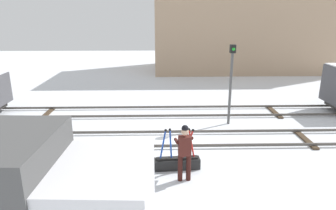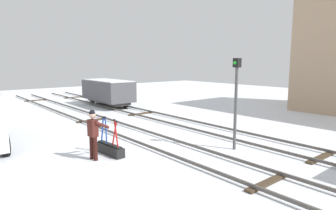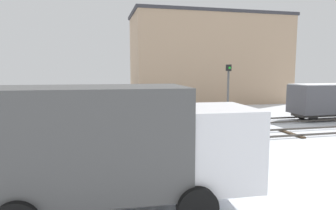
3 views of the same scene
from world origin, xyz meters
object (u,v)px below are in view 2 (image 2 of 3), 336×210
at_px(switch_lever_frame, 110,148).
at_px(signal_post, 236,94).
at_px(freight_car_back_track, 108,91).
at_px(rail_worker, 94,131).

xyz_separation_m(switch_lever_frame, signal_post, (2.63, 4.21, 2.01)).
height_order(switch_lever_frame, freight_car_back_track, freight_car_back_track).
height_order(switch_lever_frame, rail_worker, rail_worker).
height_order(rail_worker, signal_post, signal_post).
bearing_deg(freight_car_back_track, switch_lever_frame, -26.82).
bearing_deg(signal_post, rail_worker, -116.52).
height_order(switch_lever_frame, signal_post, signal_post).
bearing_deg(rail_worker, signal_post, 58.78).
distance_m(signal_post, freight_car_back_track, 13.82).
relative_size(signal_post, freight_car_back_track, 0.70).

